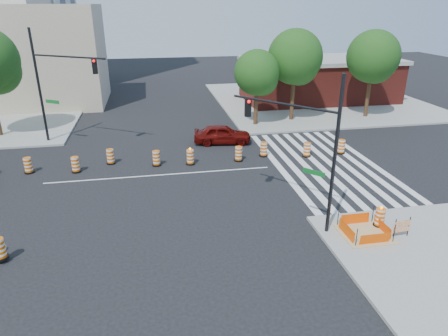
{
  "coord_description": "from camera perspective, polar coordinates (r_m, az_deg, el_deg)",
  "views": [
    {
      "loc": [
        -0.29,
        -23.45,
        10.0
      ],
      "look_at": [
        3.54,
        -2.93,
        1.4
      ],
      "focal_mm": 32.0,
      "sensor_mm": 36.0,
      "label": 1
    }
  ],
  "objects": [
    {
      "name": "ground",
      "position": [
        25.49,
        -9.07,
        -1.0
      ],
      "size": [
        120.0,
        120.0,
        0.0
      ],
      "primitive_type": "plane",
      "color": "black",
      "rests_on": "ground"
    },
    {
      "name": "median_drum_1",
      "position": [
        28.22,
        -26.18,
        0.28
      ],
      "size": [
        0.6,
        0.6,
        1.02
      ],
      "color": "black",
      "rests_on": "ground"
    },
    {
      "name": "crosswalk_east",
      "position": [
        27.86,
        14.01,
        0.68
      ],
      "size": [
        6.75,
        13.5,
        0.01
      ],
      "color": "silver",
      "rests_on": "ground"
    },
    {
      "name": "median_drum_3",
      "position": [
        27.86,
        -15.9,
        1.52
      ],
      "size": [
        0.6,
        0.6,
        1.02
      ],
      "color": "black",
      "rests_on": "ground"
    },
    {
      "name": "tree_north_e",
      "position": [
        39.55,
        20.53,
        14.31
      ],
      "size": [
        4.7,
        4.7,
        7.99
      ],
      "color": "#382314",
      "rests_on": "ground"
    },
    {
      "name": "brick_storefront",
      "position": [
        45.95,
        13.35,
        12.19
      ],
      "size": [
        16.5,
        8.5,
        4.6
      ],
      "color": "maroon",
      "rests_on": "ground"
    },
    {
      "name": "tree_north_c",
      "position": [
        34.83,
        4.77,
        13.07
      ],
      "size": [
        3.9,
        3.86,
        6.56
      ],
      "color": "#382314",
      "rests_on": "ground"
    },
    {
      "name": "lane_centerline",
      "position": [
        25.49,
        -9.07,
        -0.99
      ],
      "size": [
        14.0,
        0.12,
        0.01
      ],
      "primitive_type": "cube",
      "color": "silver",
      "rests_on": "ground"
    },
    {
      "name": "barricade",
      "position": [
        19.9,
        24.08,
        -7.64
      ],
      "size": [
        0.84,
        0.1,
        0.98
      ],
      "rotation": [
        0.0,
        0.0,
        0.08
      ],
      "color": "#E05A04",
      "rests_on": "ground"
    },
    {
      "name": "median_drum_9",
      "position": [
        29.9,
        16.42,
        2.89
      ],
      "size": [
        0.6,
        0.6,
        1.02
      ],
      "color": "black",
      "rests_on": "ground"
    },
    {
      "name": "sw_corner_drum",
      "position": [
        19.24,
        -29.37,
        -10.1
      ],
      "size": [
        0.55,
        0.55,
        0.95
      ],
      "color": "black",
      "rests_on": "ground"
    },
    {
      "name": "signal_pole_nw",
      "position": [
        31.81,
        -22.9,
        11.83
      ],
      "size": [
        5.42,
        3.47,
        8.33
      ],
      "rotation": [
        0.0,
        0.0,
        -0.56
      ],
      "color": "black",
      "rests_on": "ground"
    },
    {
      "name": "excavation_pit",
      "position": [
        19.76,
        19.37,
        -8.67
      ],
      "size": [
        2.2,
        2.2,
        0.9
      ],
      "color": "tan",
      "rests_on": "ground"
    },
    {
      "name": "signal_pole_se",
      "position": [
        18.34,
        11.4,
        4.44
      ],
      "size": [
        3.71,
        4.24,
        7.29
      ],
      "rotation": [
        0.0,
        0.0,
        2.29
      ],
      "color": "black",
      "rests_on": "ground"
    },
    {
      "name": "pit_drum",
      "position": [
        20.45,
        21.36,
        -6.66
      ],
      "size": [
        0.55,
        0.55,
        1.08
      ],
      "color": "black",
      "rests_on": "ground"
    },
    {
      "name": "median_drum_2",
      "position": [
        27.15,
        -20.43,
        0.4
      ],
      "size": [
        0.6,
        0.6,
        1.02
      ],
      "color": "black",
      "rests_on": "ground"
    },
    {
      "name": "median_drum_6",
      "position": [
        27.32,
        2.11,
        1.98
      ],
      "size": [
        0.6,
        0.6,
        1.02
      ],
      "color": "black",
      "rests_on": "ground"
    },
    {
      "name": "median_drum_8",
      "position": [
        28.69,
        11.76,
        2.53
      ],
      "size": [
        0.6,
        0.6,
        1.02
      ],
      "color": "black",
      "rests_on": "ground"
    },
    {
      "name": "sidewalk_ne",
      "position": [
        46.38,
        13.1,
        9.47
      ],
      "size": [
        22.0,
        22.0,
        0.15
      ],
      "primitive_type": "cube",
      "color": "gray",
      "rests_on": "ground"
    },
    {
      "name": "red_coupe",
      "position": [
        30.75,
        -0.25,
        4.87
      ],
      "size": [
        4.54,
        2.33,
        1.48
      ],
      "primitive_type": "imported",
      "rotation": [
        0.0,
        0.0,
        1.43
      ],
      "color": "#5A0A07",
      "rests_on": "ground"
    },
    {
      "name": "median_drum_7",
      "position": [
        28.3,
        5.69,
        2.62
      ],
      "size": [
        0.6,
        0.6,
        1.02
      ],
      "color": "black",
      "rests_on": "ground"
    },
    {
      "name": "median_drum_5",
      "position": [
        26.79,
        -4.84,
        1.52
      ],
      "size": [
        0.6,
        0.6,
        1.18
      ],
      "color": "black",
      "rests_on": "ground"
    },
    {
      "name": "beige_midrise",
      "position": [
        47.2,
        -25.72,
        14.2
      ],
      "size": [
        14.0,
        10.0,
        10.0
      ],
      "primitive_type": "cube",
      "color": "tan",
      "rests_on": "ground"
    },
    {
      "name": "median_drum_4",
      "position": [
        26.87,
        -9.63,
        1.31
      ],
      "size": [
        0.6,
        0.6,
        1.02
      ],
      "color": "black",
      "rests_on": "ground"
    },
    {
      "name": "tree_north_d",
      "position": [
        36.61,
        10.15,
        14.94
      ],
      "size": [
        4.78,
        4.78,
        8.13
      ],
      "color": "#382314",
      "rests_on": "ground"
    }
  ]
}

